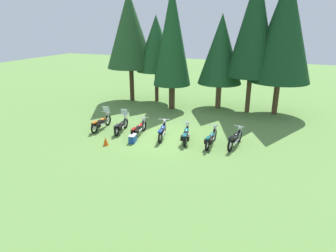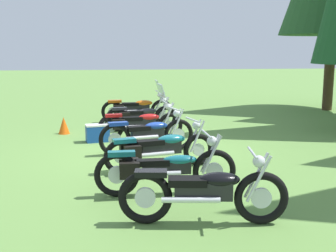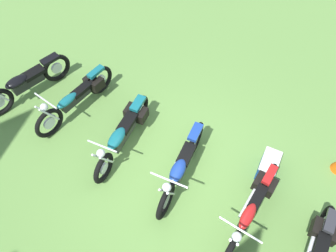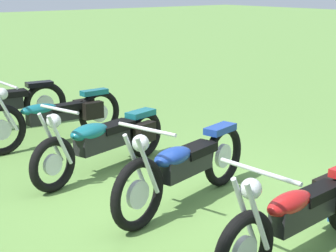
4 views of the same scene
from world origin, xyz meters
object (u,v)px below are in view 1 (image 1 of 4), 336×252
Objects in this scene: picnic_cooler at (133,138)px; pine_tree_3 at (221,50)px; motorcycle_2 at (139,129)px; pine_tree_2 at (172,35)px; motorcycle_1 at (121,126)px; pine_tree_0 at (130,30)px; motorcycle_5 at (211,138)px; pine_tree_4 at (255,24)px; motorcycle_6 at (235,139)px; traffic_cone at (106,141)px; motorcycle_3 at (162,131)px; pine_tree_5 at (284,28)px; motorcycle_0 at (101,122)px; pine_tree_1 at (156,44)px; motorcycle_4 at (186,134)px.

pine_tree_3 is at bearing 73.05° from picnic_cooler.
pine_tree_2 is (-0.37, 6.47, 5.24)m from motorcycle_2.
motorcycle_1 is 0.24× the size of pine_tree_0.
pine_tree_4 is at bearing -6.75° from motorcycle_5.
traffic_cone is at bearing 118.86° from motorcycle_6.
picnic_cooler is (-1.35, -1.21, -0.23)m from motorcycle_3.
pine_tree_2 reaches higher than motorcycle_3.
motorcycle_1 is 3.34× the size of picnic_cooler.
traffic_cone is (3.64, -9.77, -5.77)m from pine_tree_0.
pine_tree_4 is (2.39, -0.34, 1.86)m from pine_tree_3.
motorcycle_0 is at bearing -142.08° from pine_tree_5.
motorcycle_5 is 0.32× the size of pine_tree_3.
picnic_cooler is at bearing 39.33° from traffic_cone.
picnic_cooler is (2.67, -9.31, -4.68)m from pine_tree_1.
motorcycle_3 is at bearing -98.77° from motorcycle_1.
motorcycle_0 reaches higher than traffic_cone.
pine_tree_4 reaches higher than motorcycle_1.
motorcycle_3 is 0.31× the size of pine_tree_1.
motorcycle_0 is at bearing 82.90° from motorcycle_1.
pine_tree_5 reaches higher than picnic_cooler.
pine_tree_5 is at bearing -46.81° from motorcycle_2.
motorcycle_1 is 5.82m from motorcycle_5.
pine_tree_1 reaches higher than motorcycle_6.
motorcycle_6 is at bearing -96.72° from motorcycle_4.
motorcycle_4 is 0.22× the size of pine_tree_4.
motorcycle_5 is 0.25× the size of pine_tree_2.
picnic_cooler is at bearing -137.98° from motorcycle_1.
motorcycle_0 is 8.58m from pine_tree_2.
picnic_cooler is (4.84, -8.79, -5.78)m from pine_tree_0.
pine_tree_3 is (3.38, 1.70, -1.05)m from pine_tree_2.
motorcycle_2 is 2.32m from traffic_cone.
motorcycle_1 is at bearing -90.82° from motorcycle_0.
motorcycle_3 is (1.54, 0.12, 0.03)m from motorcycle_2.
motorcycle_4 is at bearing 29.54° from traffic_cone.
motorcycle_4 is at bearing -119.40° from pine_tree_5.
motorcycle_5 is at bearing -92.08° from motorcycle_0.
motorcycle_0 is 1.47m from motorcycle_1.
motorcycle_6 reaches higher than motorcycle_4.
traffic_cone is (-5.53, -2.20, -0.21)m from motorcycle_5.
pine_tree_0 is (-9.17, 7.57, 5.57)m from motorcycle_5.
pine_tree_0 is at bearing 110.42° from traffic_cone.
pine_tree_0 reaches higher than traffic_cone.
motorcycle_6 is 12.13m from pine_tree_1.
motorcycle_3 is at bearing -73.32° from pine_tree_2.
pine_tree_4 is 21.28× the size of traffic_cone.
motorcycle_4 is 0.23× the size of pine_tree_5.
pine_tree_1 is at bearing 20.88° from motorcycle_4.
motorcycle_6 is 0.25× the size of pine_tree_2.
motorcycle_1 is 9.98m from pine_tree_0.
pine_tree_5 reaches higher than motorcycle_2.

